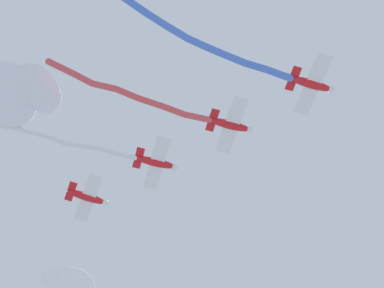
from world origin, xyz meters
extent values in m
ellipsoid|color=red|center=(1.15, -4.43, 62.56)|extent=(4.05, 5.06, 1.11)
sphere|color=white|center=(-0.35, -6.53, 62.56)|extent=(1.32, 1.32, 0.94)
ellipsoid|color=black|center=(0.76, -4.98, 62.98)|extent=(1.39, 1.53, 0.59)
cube|color=white|center=(1.04, -4.58, 62.41)|extent=(7.50, 6.08, 0.15)
cube|color=red|center=(2.47, -2.57, 62.66)|extent=(3.11, 2.63, 0.12)
cube|color=white|center=(2.41, -2.66, 63.24)|extent=(0.84, 1.09, 1.53)
cylinder|color=#4C75DB|center=(3.60, -0.97, 62.82)|extent=(2.70, 3.01, 1.70)
cylinder|color=#4C75DB|center=(5.24, 1.23, 63.40)|extent=(2.43, 2.48, 1.54)
cylinder|color=#4C75DB|center=(6.69, 3.29, 63.86)|extent=(2.32, 2.67, 1.46)
cylinder|color=#4C75DB|center=(8.01, 5.46, 64.23)|extent=(2.19, 2.60, 1.34)
cylinder|color=#4C75DB|center=(9.20, 7.59, 64.48)|extent=(2.01, 2.51, 1.17)
cylinder|color=#4C75DB|center=(10.27, 9.89, 64.71)|extent=(2.03, 2.85, 1.33)
cylinder|color=#4C75DB|center=(11.32, 12.51, 65.11)|extent=(2.16, 3.08, 1.63)
cylinder|color=#4C75DB|center=(12.28, 15.11, 65.62)|extent=(2.00, 2.79, 1.67)
sphere|color=#4C75DB|center=(2.72, -2.22, 62.50)|extent=(0.87, 0.87, 0.87)
sphere|color=#4C75DB|center=(4.48, 0.27, 63.14)|extent=(0.87, 0.87, 0.87)
sphere|color=#4C75DB|center=(6.01, 2.19, 63.65)|extent=(0.87, 0.87, 0.87)
sphere|color=#4C75DB|center=(7.38, 4.39, 64.07)|extent=(0.87, 0.87, 0.87)
sphere|color=#4C75DB|center=(8.64, 6.54, 64.39)|extent=(0.87, 0.87, 0.87)
sphere|color=#4C75DB|center=(9.76, 8.63, 64.57)|extent=(0.87, 0.87, 0.87)
sphere|color=#4C75DB|center=(10.78, 11.14, 64.86)|extent=(0.87, 0.87, 0.87)
sphere|color=#4C75DB|center=(11.85, 13.88, 65.36)|extent=(0.87, 0.87, 0.87)
sphere|color=#4C75DB|center=(12.72, 16.33, 65.88)|extent=(0.87, 0.87, 0.87)
ellipsoid|color=red|center=(12.10, -2.97, 62.81)|extent=(4.12, 5.02, 1.11)
sphere|color=white|center=(10.56, -5.05, 62.81)|extent=(1.32, 1.32, 0.94)
ellipsoid|color=black|center=(11.69, -3.52, 63.23)|extent=(1.40, 1.53, 0.59)
cube|color=white|center=(11.99, -3.12, 62.66)|extent=(7.44, 6.18, 0.15)
cube|color=red|center=(13.45, -1.14, 62.91)|extent=(3.09, 2.67, 0.12)
cube|color=white|center=(13.39, -1.23, 63.49)|extent=(0.85, 1.08, 1.53)
cylinder|color=#DB4C4C|center=(14.70, 0.39, 62.83)|extent=(2.64, 2.88, 0.98)
cylinder|color=#DB4C4C|center=(16.48, 2.78, 63.09)|extent=(2.39, 2.85, 1.29)
cylinder|color=#DB4C4C|center=(18.13, 5.36, 63.33)|extent=(2.45, 3.16, 0.93)
cylinder|color=#DB4C4C|center=(19.68, 8.02, 63.39)|extent=(2.07, 2.96, 0.82)
cylinder|color=#DB4C4C|center=(21.24, 10.45, 63.40)|extent=(2.39, 2.76, 0.80)
cylinder|color=#DB4C4C|center=(22.70, 12.72, 63.69)|extent=(2.13, 2.65, 1.59)
cylinder|color=#DB4C4C|center=(23.95, 15.32, 64.03)|extent=(2.10, 3.27, 0.95)
sphere|color=#DB4C4C|center=(13.71, -0.79, 62.75)|extent=(0.79, 0.79, 0.79)
sphere|color=#DB4C4C|center=(15.69, 1.58, 62.90)|extent=(0.79, 0.79, 0.79)
sphere|color=#DB4C4C|center=(17.26, 3.99, 63.27)|extent=(0.79, 0.79, 0.79)
sphere|color=#DB4C4C|center=(19.00, 6.72, 63.38)|extent=(0.79, 0.79, 0.79)
sphere|color=#DB4C4C|center=(20.35, 9.31, 63.40)|extent=(0.79, 0.79, 0.79)
sphere|color=#DB4C4C|center=(22.12, 11.59, 63.40)|extent=(0.79, 0.79, 0.79)
sphere|color=#DB4C4C|center=(23.29, 13.84, 63.98)|extent=(0.79, 0.79, 0.79)
sphere|color=#DB4C4C|center=(24.61, 16.79, 64.08)|extent=(0.79, 0.79, 0.79)
ellipsoid|color=red|center=(23.05, -1.52, 63.06)|extent=(4.13, 5.01, 1.11)
sphere|color=white|center=(21.50, -3.60, 63.06)|extent=(1.32, 1.32, 0.94)
ellipsoid|color=black|center=(22.64, -2.06, 63.48)|extent=(1.40, 1.53, 0.59)
cube|color=white|center=(22.93, -1.67, 62.91)|extent=(7.43, 6.20, 0.15)
cube|color=red|center=(24.41, 0.30, 63.16)|extent=(3.09, 2.67, 0.12)
cube|color=white|center=(24.34, 0.22, 63.74)|extent=(0.86, 1.08, 1.53)
cylinder|color=white|center=(25.51, 1.56, 63.22)|extent=(2.27, 2.23, 1.14)
cylinder|color=white|center=(27.17, 3.42, 63.63)|extent=(2.20, 2.31, 1.09)
cylinder|color=white|center=(28.69, 5.30, 63.74)|extent=(1.98, 2.22, 0.84)
cylinder|color=white|center=(30.21, 6.89, 63.88)|extent=(2.15, 1.83, 1.16)
cylinder|color=white|center=(31.64, 8.55, 64.34)|extent=(1.94, 2.29, 1.18)
cylinder|color=white|center=(33.04, 10.36, 64.80)|extent=(2.14, 2.11, 1.20)
cylinder|color=white|center=(34.51, 11.95, 65.30)|extent=(2.00, 1.92, 1.23)
cylinder|color=white|center=(35.91, 13.46, 65.56)|extent=(1.87, 1.95, 0.63)
sphere|color=white|center=(24.67, 0.65, 63.00)|extent=(0.61, 0.61, 0.61)
sphere|color=white|center=(26.36, 2.46, 63.44)|extent=(0.61, 0.61, 0.61)
sphere|color=white|center=(27.97, 4.38, 63.83)|extent=(0.61, 0.61, 0.61)
sphere|color=white|center=(29.40, 6.22, 63.65)|extent=(0.61, 0.61, 0.61)
sphere|color=white|center=(31.01, 7.57, 64.12)|extent=(0.61, 0.61, 0.61)
sphere|color=white|center=(32.27, 9.52, 64.56)|extent=(0.61, 0.61, 0.61)
sphere|color=white|center=(33.81, 11.21, 65.04)|extent=(0.61, 0.61, 0.61)
sphere|color=white|center=(35.20, 12.69, 65.55)|extent=(0.61, 0.61, 0.61)
sphere|color=white|center=(36.62, 14.22, 65.56)|extent=(0.61, 0.61, 0.61)
ellipsoid|color=red|center=(33.99, -0.07, 63.31)|extent=(3.72, 5.23, 1.11)
sphere|color=white|center=(32.67, -2.29, 63.31)|extent=(1.29, 1.29, 0.94)
ellipsoid|color=black|center=(33.65, -0.65, 63.73)|extent=(1.33, 1.54, 0.59)
cube|color=white|center=(33.90, -0.23, 63.16)|extent=(7.73, 5.62, 0.15)
cube|color=red|center=(35.16, 1.89, 63.41)|extent=(3.18, 2.46, 0.12)
cube|color=white|center=(35.10, 1.80, 63.99)|extent=(0.76, 1.14, 1.53)
ellipsoid|color=white|center=(29.25, 14.68, 66.44)|extent=(6.32, 8.09, 3.98)
ellipsoid|color=white|center=(32.29, 17.16, 65.77)|extent=(9.77, 8.97, 3.81)
ellipsoid|color=white|center=(33.24, 16.41, 66.04)|extent=(8.93, 9.98, 4.09)
ellipsoid|color=white|center=(61.22, -19.41, 80.11)|extent=(10.30, 11.28, 2.64)
ellipsoid|color=white|center=(61.08, -18.31, 80.85)|extent=(11.40, 11.33, 2.59)
ellipsoid|color=white|center=(60.34, -19.96, 79.64)|extent=(12.61, 12.18, 4.03)
camera|label=1|loc=(-2.66, 23.65, 2.30)|focal=50.55mm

